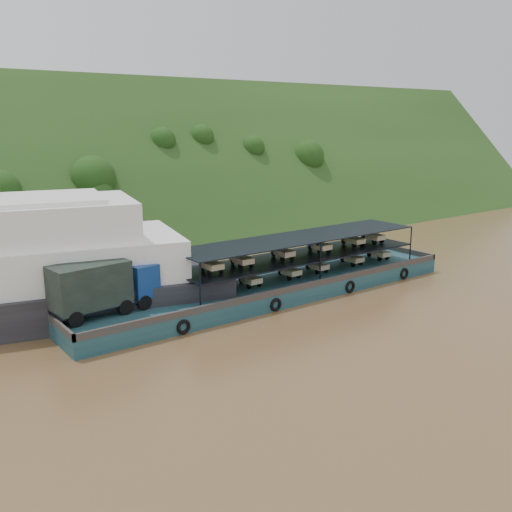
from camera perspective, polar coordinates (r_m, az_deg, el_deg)
ground at (r=47.06m, az=4.15°, el=-4.13°), size 160.00×160.00×0.00m
hillside at (r=77.12m, az=-13.61°, el=2.46°), size 140.00×39.60×39.60m
cargo_barge at (r=46.12m, az=-0.43°, el=-2.87°), size 35.00×7.18×4.92m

